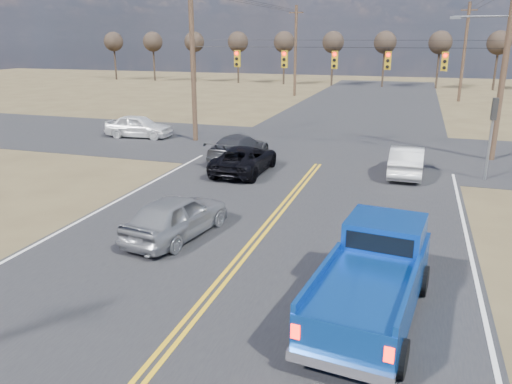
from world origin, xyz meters
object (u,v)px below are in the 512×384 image
(pickup_truck, at_px, (373,278))
(white_car_queue, at_px, (407,161))
(dgrey_car_queue, at_px, (239,148))
(cross_car_west, at_px, (139,126))
(silver_suv, at_px, (177,216))
(black_suv, at_px, (245,159))

(pickup_truck, relative_size, white_car_queue, 1.31)
(pickup_truck, height_order, white_car_queue, pickup_truck)
(pickup_truck, height_order, dgrey_car_queue, pickup_truck)
(white_car_queue, distance_m, cross_car_west, 18.26)
(silver_suv, relative_size, white_car_queue, 1.00)
(black_suv, relative_size, dgrey_car_queue, 1.00)
(black_suv, relative_size, white_car_queue, 1.11)
(pickup_truck, distance_m, white_car_queue, 13.92)
(cross_car_west, bearing_deg, white_car_queue, -108.42)
(white_car_queue, distance_m, dgrey_car_queue, 8.92)
(white_car_queue, bearing_deg, silver_suv, 56.84)
(black_suv, height_order, white_car_queue, white_car_queue)
(pickup_truck, height_order, silver_suv, pickup_truck)
(pickup_truck, xyz_separation_m, silver_suv, (-6.81, 3.19, -0.27))
(black_suv, bearing_deg, pickup_truck, 122.59)
(silver_suv, distance_m, dgrey_car_queue, 11.19)
(silver_suv, xyz_separation_m, white_car_queue, (7.22, 10.72, -0.02))
(white_car_queue, xyz_separation_m, cross_car_west, (-17.67, 4.60, 0.03))
(white_car_queue, relative_size, dgrey_car_queue, 0.90)
(white_car_queue, bearing_deg, dgrey_car_queue, -1.38)
(black_suv, xyz_separation_m, cross_car_west, (-9.88, 6.56, 0.08))
(silver_suv, height_order, dgrey_car_queue, silver_suv)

